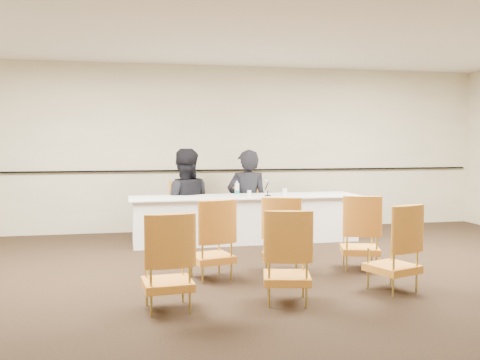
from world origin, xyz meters
name	(u,v)px	position (x,y,z in m)	size (l,w,h in m)	color
floor	(284,285)	(0.00, 0.00, 0.00)	(10.00, 10.00, 0.00)	black
ceiling	(286,14)	(0.00, 0.00, 3.00)	(10.00, 10.00, 0.00)	silver
wall_back	(223,148)	(0.00, 4.00, 1.50)	(10.00, 0.04, 3.00)	beige
wall_rail	(224,170)	(0.00, 3.96, 1.10)	(9.80, 0.04, 0.03)	black
panel_table	(246,219)	(0.15, 2.71, 0.37)	(3.72, 0.86, 0.74)	silver
panelist_main	(247,206)	(0.30, 3.27, 0.51)	(0.71, 0.46, 1.94)	black
panelist_main_chair	(247,208)	(0.30, 3.27, 0.47)	(0.50, 0.50, 0.95)	#B16F1F
panelist_second	(184,207)	(-0.80, 3.25, 0.52)	(0.96, 0.75, 1.97)	black
panelist_second_chair	(184,210)	(-0.80, 3.25, 0.47)	(0.50, 0.50, 0.95)	#B16F1F
papers	(269,196)	(0.51, 2.62, 0.75)	(0.30, 0.22, 0.00)	silver
microphone	(268,188)	(0.48, 2.59, 0.88)	(0.09, 0.19, 0.27)	black
water_bottle	(237,189)	(-0.01, 2.64, 0.87)	(0.07, 0.07, 0.25)	#167D7A
drinking_glass	(249,193)	(0.18, 2.60, 0.79)	(0.06, 0.06, 0.10)	white
coffee_cup	(285,192)	(0.76, 2.57, 0.80)	(0.08, 0.08, 0.12)	white
aud_chair_front_left	(211,239)	(-0.76, 0.47, 0.47)	(0.50, 0.50, 0.95)	#B16F1F
aud_chair_front_mid	(282,234)	(0.15, 0.60, 0.47)	(0.50, 0.50, 0.95)	#B16F1F
aud_chair_front_right	(360,232)	(1.16, 0.57, 0.47)	(0.50, 0.50, 0.95)	#B16F1F
aud_chair_back_left	(167,261)	(-1.34, -0.60, 0.47)	(0.50, 0.50, 0.95)	#B16F1F
aud_chair_back_mid	(287,256)	(-0.15, -0.61, 0.47)	(0.50, 0.50, 0.95)	#B16F1F
aud_chair_back_right	(393,247)	(1.09, -0.42, 0.47)	(0.50, 0.50, 0.95)	#B16F1F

